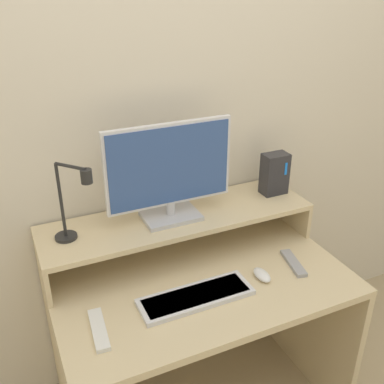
{
  "coord_description": "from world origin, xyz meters",
  "views": [
    {
      "loc": [
        -0.62,
        -0.93,
        1.79
      ],
      "look_at": [
        -0.01,
        0.4,
        1.07
      ],
      "focal_mm": 42.0,
      "sensor_mm": 36.0,
      "label": 1
    }
  ],
  "objects_px": {
    "desk_lamp": "(72,204)",
    "mouse": "(262,275)",
    "monitor": "(170,172)",
    "router_dock": "(274,174)",
    "remote_control": "(99,330)",
    "remote_secondary": "(293,263)",
    "keyboard": "(196,297)"
  },
  "relations": [
    {
      "from": "mouse",
      "to": "remote_control",
      "type": "xyz_separation_m",
      "value": [
        -0.65,
        -0.02,
        -0.01
      ]
    },
    {
      "from": "monitor",
      "to": "remote_control",
      "type": "bearing_deg",
      "value": -139.74
    },
    {
      "from": "keyboard",
      "to": "remote_control",
      "type": "height_order",
      "value": "keyboard"
    },
    {
      "from": "desk_lamp",
      "to": "remote_secondary",
      "type": "height_order",
      "value": "desk_lamp"
    },
    {
      "from": "router_dock",
      "to": "mouse",
      "type": "height_order",
      "value": "router_dock"
    },
    {
      "from": "keyboard",
      "to": "remote_control",
      "type": "xyz_separation_m",
      "value": [
        -0.36,
        -0.02,
        -0.0
      ]
    },
    {
      "from": "desk_lamp",
      "to": "router_dock",
      "type": "bearing_deg",
      "value": 2.62
    },
    {
      "from": "remote_control",
      "to": "remote_secondary",
      "type": "bearing_deg",
      "value": 3.04
    },
    {
      "from": "monitor",
      "to": "remote_control",
      "type": "xyz_separation_m",
      "value": [
        -0.4,
        -0.34,
        -0.36
      ]
    },
    {
      "from": "router_dock",
      "to": "keyboard",
      "type": "height_order",
      "value": "router_dock"
    },
    {
      "from": "monitor",
      "to": "router_dock",
      "type": "height_order",
      "value": "monitor"
    },
    {
      "from": "router_dock",
      "to": "desk_lamp",
      "type": "bearing_deg",
      "value": -177.38
    },
    {
      "from": "monitor",
      "to": "keyboard",
      "type": "relative_size",
      "value": 1.22
    },
    {
      "from": "mouse",
      "to": "remote_control",
      "type": "height_order",
      "value": "mouse"
    },
    {
      "from": "desk_lamp",
      "to": "mouse",
      "type": "height_order",
      "value": "desk_lamp"
    },
    {
      "from": "desk_lamp",
      "to": "mouse",
      "type": "distance_m",
      "value": 0.77
    },
    {
      "from": "remote_control",
      "to": "remote_secondary",
      "type": "height_order",
      "value": "same"
    },
    {
      "from": "monitor",
      "to": "keyboard",
      "type": "distance_m",
      "value": 0.48
    },
    {
      "from": "router_dock",
      "to": "remote_control",
      "type": "distance_m",
      "value": 1.01
    },
    {
      "from": "router_dock",
      "to": "mouse",
      "type": "distance_m",
      "value": 0.49
    },
    {
      "from": "desk_lamp",
      "to": "keyboard",
      "type": "distance_m",
      "value": 0.56
    },
    {
      "from": "router_dock",
      "to": "remote_control",
      "type": "relative_size",
      "value": 0.94
    },
    {
      "from": "desk_lamp",
      "to": "mouse",
      "type": "bearing_deg",
      "value": -24.94
    },
    {
      "from": "desk_lamp",
      "to": "keyboard",
      "type": "xyz_separation_m",
      "value": [
        0.35,
        -0.3,
        -0.31
      ]
    },
    {
      "from": "router_dock",
      "to": "monitor",
      "type": "bearing_deg",
      "value": -177.64
    },
    {
      "from": "desk_lamp",
      "to": "remote_secondary",
      "type": "relative_size",
      "value": 1.69
    },
    {
      "from": "monitor",
      "to": "router_dock",
      "type": "xyz_separation_m",
      "value": [
        0.51,
        0.02,
        -0.11
      ]
    },
    {
      "from": "monitor",
      "to": "mouse",
      "type": "relative_size",
      "value": 5.41
    },
    {
      "from": "monitor",
      "to": "desk_lamp",
      "type": "bearing_deg",
      "value": -177.04
    },
    {
      "from": "monitor",
      "to": "mouse",
      "type": "height_order",
      "value": "monitor"
    },
    {
      "from": "monitor",
      "to": "remote_control",
      "type": "height_order",
      "value": "monitor"
    },
    {
      "from": "remote_control",
      "to": "remote_secondary",
      "type": "distance_m",
      "value": 0.81
    }
  ]
}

